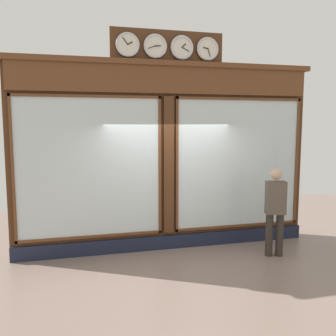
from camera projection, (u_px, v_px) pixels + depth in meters
name	position (u px, v px, depth m)	size (l,w,h in m)	color
ground_plane	(222.00, 319.00, 4.74)	(14.00, 14.00, 0.00)	#7A665B
shop_facade	(166.00, 155.00, 7.33)	(6.08, 0.42, 4.27)	#4C2B16
pedestrian	(275.00, 208.00, 6.92)	(0.40, 0.30, 1.69)	#312A24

